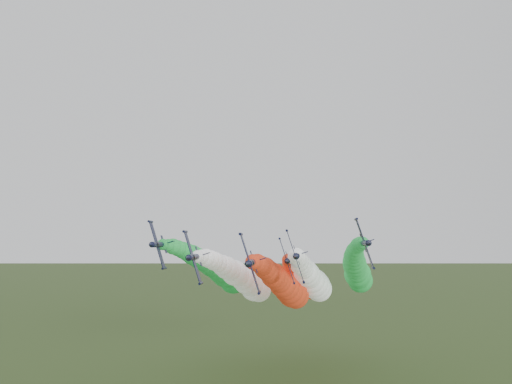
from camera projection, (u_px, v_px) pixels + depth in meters
jet_lead at (284, 285)px, 137.42m from camera, size 13.89×80.84×21.94m
jet_inner_left at (244, 279)px, 147.96m from camera, size 13.83×80.78×21.87m
jet_inner_right at (311, 279)px, 149.53m from camera, size 14.07×81.02×22.11m
jet_outer_left at (217, 270)px, 158.65m from camera, size 14.53×81.48×22.58m
jet_outer_right at (357, 269)px, 153.50m from camera, size 14.04×80.99×22.09m
jet_trail at (304, 279)px, 164.52m from camera, size 13.62×80.57×21.67m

